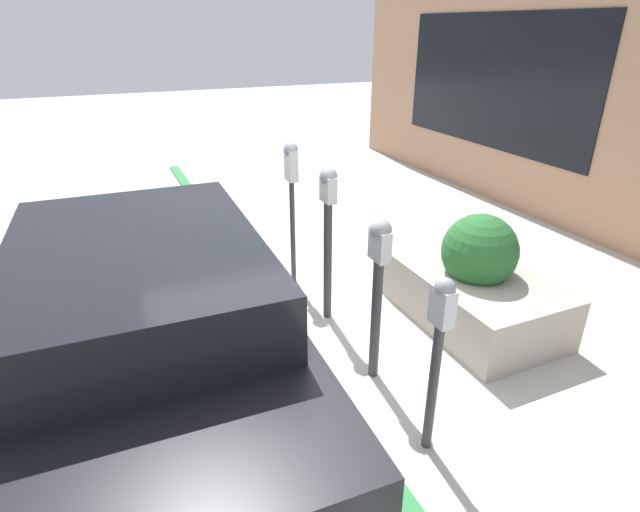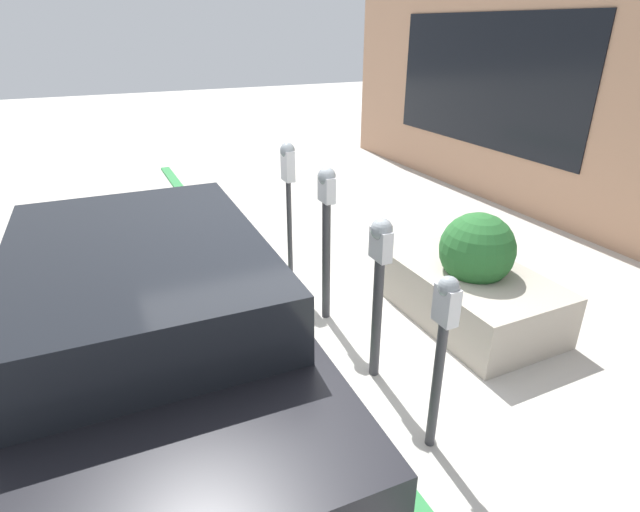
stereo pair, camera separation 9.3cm
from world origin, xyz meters
TOP-DOWN VIEW (x-y plane):
  - ground_plane at (0.00, 0.00)m, footprint 40.00×40.00m
  - curb_strip at (0.00, 0.08)m, footprint 13.69×0.16m
  - parking_meter_nearest at (-1.31, -0.32)m, footprint 0.16×0.13m
  - parking_meter_second at (-0.49, -0.37)m, footprint 0.19×0.16m
  - parking_meter_middle at (0.48, -0.40)m, footprint 0.19×0.16m
  - parking_meter_fourth at (1.32, -0.37)m, footprint 0.18×0.15m
  - planter_box at (-0.14, -1.65)m, footprint 1.65×1.04m
  - parked_car_front at (-0.02, 1.28)m, footprint 4.34×1.92m

SIDE VIEW (x-z plane):
  - ground_plane at x=0.00m, z-range 0.00..0.00m
  - curb_strip at x=0.00m, z-range 0.00..0.04m
  - planter_box at x=-0.14m, z-range -0.15..0.93m
  - parked_car_front at x=-0.02m, z-range 0.05..1.41m
  - parking_meter_nearest at x=-1.31m, z-range 0.23..1.52m
  - parking_meter_second at x=-0.49m, z-range 0.24..1.60m
  - parking_meter_middle at x=0.48m, z-range 0.25..1.75m
  - parking_meter_fourth at x=1.32m, z-range 0.39..1.94m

